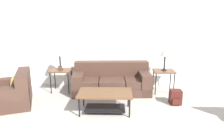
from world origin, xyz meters
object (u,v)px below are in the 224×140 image
(side_table_left, at_px, (61,72))
(table_lamp_right, at_px, (165,53))
(armchair, at_px, (11,94))
(backpack, at_px, (175,97))
(coffee_table, at_px, (105,97))
(side_table_right, at_px, (164,73))
(couch, at_px, (112,82))
(table_lamp_left, at_px, (59,52))

(side_table_left, relative_size, table_lamp_right, 1.00)
(side_table_left, height_order, table_lamp_right, table_lamp_right)
(armchair, xyz_separation_m, backpack, (3.88, 0.17, -0.12))
(backpack, bearing_deg, coffee_table, -164.84)
(side_table_right, distance_m, table_lamp_right, 0.56)
(couch, xyz_separation_m, side_table_right, (1.42, 0.04, 0.26))
(table_lamp_left, bearing_deg, side_table_left, 63.43)
(couch, bearing_deg, coffee_table, -95.36)
(couch, relative_size, table_lamp_right, 3.38)
(side_table_right, xyz_separation_m, table_lamp_left, (-2.83, -0.00, 0.56))
(table_lamp_right, bearing_deg, armchair, -165.62)
(couch, height_order, armchair, couch)
(side_table_right, height_order, backpack, side_table_right)
(armchair, distance_m, table_lamp_right, 3.96)
(table_lamp_left, bearing_deg, couch, -1.69)
(coffee_table, height_order, side_table_right, side_table_right)
(table_lamp_right, bearing_deg, couch, -178.32)
(backpack, bearing_deg, table_lamp_right, 99.21)
(armchair, distance_m, coffee_table, 2.24)
(couch, relative_size, backpack, 6.06)
(couch, distance_m, table_lamp_left, 1.63)
(coffee_table, xyz_separation_m, table_lamp_left, (-1.30, 1.24, 0.78))
(armchair, bearing_deg, side_table_left, 46.32)
(coffee_table, xyz_separation_m, table_lamp_right, (1.53, 1.24, 0.78))
(couch, height_order, side_table_right, couch)
(couch, bearing_deg, side_table_left, 178.31)
(table_lamp_left, bearing_deg, side_table_right, 0.00)
(armchair, bearing_deg, side_table_right, 14.38)
(couch, height_order, table_lamp_right, table_lamp_right)
(armchair, height_order, coffee_table, armchair)
(coffee_table, bearing_deg, side_table_left, 136.46)
(armchair, bearing_deg, table_lamp_left, 46.32)
(couch, relative_size, coffee_table, 1.82)
(couch, height_order, coffee_table, couch)
(coffee_table, distance_m, side_table_right, 1.98)
(side_table_left, xyz_separation_m, table_lamp_right, (2.83, -0.00, 0.56))
(table_lamp_right, bearing_deg, side_table_right, 90.00)
(armchair, bearing_deg, table_lamp_right, 14.38)
(armchair, height_order, side_table_left, armchair)
(side_table_left, relative_size, side_table_right, 1.00)
(couch, distance_m, coffee_table, 1.20)
(side_table_left, height_order, side_table_right, same)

